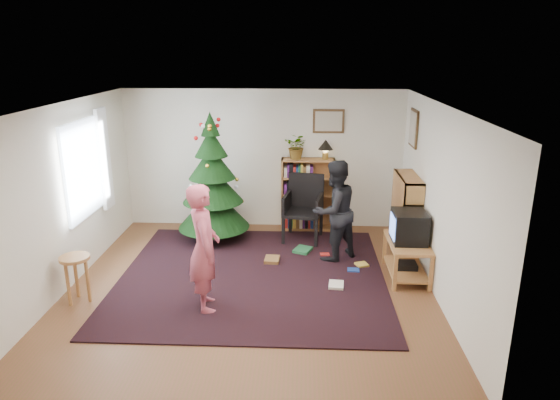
{
  "coord_description": "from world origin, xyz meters",
  "views": [
    {
      "loc": [
        0.7,
        -6.29,
        3.21
      ],
      "look_at": [
        0.39,
        0.52,
        1.1
      ],
      "focal_mm": 32.0,
      "sensor_mm": 36.0,
      "label": 1
    }
  ],
  "objects_px": {
    "tv_stand": "(407,255)",
    "person_standing": "(204,248)",
    "picture_back": "(329,121)",
    "bookshelf_right": "(406,215)",
    "christmas_tree": "(213,188)",
    "crt_tv": "(409,227)",
    "bookshelf_back": "(308,194)",
    "stool": "(76,267)",
    "potted_plant": "(297,146)",
    "armchair": "(303,204)",
    "picture_right": "(414,128)",
    "person_by_chair": "(334,211)",
    "table_lamp": "(326,146)"
  },
  "relations": [
    {
      "from": "bookshelf_back",
      "to": "picture_right",
      "type": "bearing_deg",
      "value": -19.46
    },
    {
      "from": "picture_right",
      "to": "stool",
      "type": "xyz_separation_m",
      "value": [
        -4.68,
        -2.29,
        -1.46
      ]
    },
    {
      "from": "christmas_tree",
      "to": "armchair",
      "type": "distance_m",
      "value": 1.56
    },
    {
      "from": "bookshelf_back",
      "to": "armchair",
      "type": "relative_size",
      "value": 1.16
    },
    {
      "from": "bookshelf_right",
      "to": "crt_tv",
      "type": "relative_size",
      "value": 2.58
    },
    {
      "from": "picture_right",
      "to": "armchair",
      "type": "height_order",
      "value": "picture_right"
    },
    {
      "from": "christmas_tree",
      "to": "crt_tv",
      "type": "distance_m",
      "value": 3.3
    },
    {
      "from": "picture_back",
      "to": "bookshelf_right",
      "type": "distance_m",
      "value": 2.16
    },
    {
      "from": "picture_right",
      "to": "tv_stand",
      "type": "distance_m",
      "value": 2.13
    },
    {
      "from": "picture_right",
      "to": "bookshelf_right",
      "type": "bearing_deg",
      "value": -104.24
    },
    {
      "from": "armchair",
      "to": "person_by_chair",
      "type": "relative_size",
      "value": 0.71
    },
    {
      "from": "person_standing",
      "to": "potted_plant",
      "type": "distance_m",
      "value": 3.24
    },
    {
      "from": "potted_plant",
      "to": "bookshelf_right",
      "type": "bearing_deg",
      "value": -32.89
    },
    {
      "from": "bookshelf_right",
      "to": "tv_stand",
      "type": "bearing_deg",
      "value": 171.73
    },
    {
      "from": "bookshelf_back",
      "to": "tv_stand",
      "type": "bearing_deg",
      "value": -53.99
    },
    {
      "from": "bookshelf_back",
      "to": "person_standing",
      "type": "height_order",
      "value": "person_standing"
    },
    {
      "from": "picture_right",
      "to": "bookshelf_right",
      "type": "height_order",
      "value": "picture_right"
    },
    {
      "from": "table_lamp",
      "to": "person_by_chair",
      "type": "bearing_deg",
      "value": -85.95
    },
    {
      "from": "person_by_chair",
      "to": "stool",
      "type": "bearing_deg",
      "value": -12.71
    },
    {
      "from": "picture_right",
      "to": "crt_tv",
      "type": "relative_size",
      "value": 1.19
    },
    {
      "from": "crt_tv",
      "to": "potted_plant",
      "type": "relative_size",
      "value": 1.12
    },
    {
      "from": "picture_right",
      "to": "person_by_chair",
      "type": "distance_m",
      "value": 1.88
    },
    {
      "from": "tv_stand",
      "to": "stool",
      "type": "xyz_separation_m",
      "value": [
        -4.42,
        -0.94,
        0.16
      ]
    },
    {
      "from": "christmas_tree",
      "to": "person_standing",
      "type": "distance_m",
      "value": 2.36
    },
    {
      "from": "christmas_tree",
      "to": "person_by_chair",
      "type": "height_order",
      "value": "christmas_tree"
    },
    {
      "from": "picture_right",
      "to": "armchair",
      "type": "distance_m",
      "value": 2.21
    },
    {
      "from": "armchair",
      "to": "person_standing",
      "type": "xyz_separation_m",
      "value": [
        -1.22,
        -2.49,
        0.21
      ]
    },
    {
      "from": "picture_back",
      "to": "crt_tv",
      "type": "relative_size",
      "value": 1.09
    },
    {
      "from": "person_by_chair",
      "to": "table_lamp",
      "type": "xyz_separation_m",
      "value": [
        -0.1,
        1.35,
        0.75
      ]
    },
    {
      "from": "tv_stand",
      "to": "stool",
      "type": "relative_size",
      "value": 1.54
    },
    {
      "from": "picture_back",
      "to": "bookshelf_right",
      "type": "relative_size",
      "value": 0.42
    },
    {
      "from": "stool",
      "to": "potted_plant",
      "type": "xyz_separation_m",
      "value": [
        2.8,
        2.88,
        1.03
      ]
    },
    {
      "from": "picture_back",
      "to": "armchair",
      "type": "height_order",
      "value": "picture_back"
    },
    {
      "from": "christmas_tree",
      "to": "person_by_chair",
      "type": "relative_size",
      "value": 1.39
    },
    {
      "from": "bookshelf_right",
      "to": "tv_stand",
      "type": "distance_m",
      "value": 0.9
    },
    {
      "from": "crt_tv",
      "to": "person_standing",
      "type": "distance_m",
      "value": 2.9
    },
    {
      "from": "person_by_chair",
      "to": "table_lamp",
      "type": "height_order",
      "value": "table_lamp"
    },
    {
      "from": "picture_back",
      "to": "potted_plant",
      "type": "xyz_separation_m",
      "value": [
        -0.55,
        -0.14,
        -0.42
      ]
    },
    {
      "from": "crt_tv",
      "to": "stool",
      "type": "height_order",
      "value": "crt_tv"
    },
    {
      "from": "christmas_tree",
      "to": "stool",
      "type": "relative_size",
      "value": 3.47
    },
    {
      "from": "crt_tv",
      "to": "armchair",
      "type": "height_order",
      "value": "armchair"
    },
    {
      "from": "armchair",
      "to": "crt_tv",
      "type": "bearing_deg",
      "value": -33.92
    },
    {
      "from": "crt_tv",
      "to": "bookshelf_back",
      "type": "bearing_deg",
      "value": 125.95
    },
    {
      "from": "potted_plant",
      "to": "table_lamp",
      "type": "distance_m",
      "value": 0.5
    },
    {
      "from": "bookshelf_right",
      "to": "person_standing",
      "type": "bearing_deg",
      "value": 123.02
    },
    {
      "from": "bookshelf_back",
      "to": "stool",
      "type": "distance_m",
      "value": 4.17
    },
    {
      "from": "christmas_tree",
      "to": "person_by_chair",
      "type": "distance_m",
      "value": 2.13
    },
    {
      "from": "tv_stand",
      "to": "person_standing",
      "type": "xyz_separation_m",
      "value": [
        -2.72,
        -1.02,
        0.49
      ]
    },
    {
      "from": "stool",
      "to": "armchair",
      "type": "bearing_deg",
      "value": 39.48
    },
    {
      "from": "picture_right",
      "to": "bookshelf_back",
      "type": "distance_m",
      "value": 2.19
    }
  ]
}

